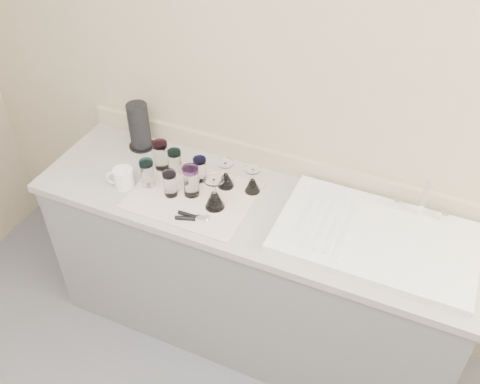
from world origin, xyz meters
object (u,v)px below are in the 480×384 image
at_px(tumbler_purple, 200,169).
at_px(tumbler_lavender, 191,181).
at_px(sink_unit, 377,237).
at_px(paper_towel_roll, 139,127).
at_px(white_mug, 123,178).
at_px(tumbler_blue, 170,184).
at_px(tumbler_teal, 161,155).
at_px(goblet_front_left, 215,197).
at_px(tumbler_cyan, 175,162).
at_px(can_opener, 193,218).
at_px(tumbler_magenta, 147,173).
at_px(goblet_back_left, 226,178).
at_px(goblet_back_right, 252,183).

xyz_separation_m(tumbler_purple, tumbler_lavender, (0.01, -0.11, 0.01)).
height_order(sink_unit, paper_towel_roll, paper_towel_roll).
bearing_deg(white_mug, tumbler_blue, 6.74).
distance_m(tumbler_teal, white_mug, 0.21).
distance_m(goblet_front_left, paper_towel_roll, 0.61).
xyz_separation_m(tumbler_purple, white_mug, (-0.31, -0.18, -0.02)).
distance_m(tumbler_cyan, can_opener, 0.34).
bearing_deg(tumbler_magenta, tumbler_teal, 93.49).
height_order(goblet_front_left, paper_towel_roll, paper_towel_roll).
height_order(goblet_back_left, goblet_front_left, goblet_front_left).
xyz_separation_m(goblet_back_left, goblet_back_right, (0.13, 0.02, -0.00)).
height_order(goblet_back_right, white_mug, goblet_back_right).
bearing_deg(tumbler_magenta, tumbler_lavender, 5.85).
xyz_separation_m(tumbler_blue, can_opener, (0.17, -0.11, -0.06)).
distance_m(tumbler_purple, can_opener, 0.28).
xyz_separation_m(can_opener, white_mug, (-0.41, 0.08, 0.03)).
height_order(goblet_back_right, goblet_front_left, goblet_front_left).
bearing_deg(goblet_back_left, white_mug, -157.11).
bearing_deg(tumbler_magenta, can_opener, -22.78).
distance_m(tumbler_purple, goblet_back_right, 0.26).
height_order(tumbler_cyan, tumbler_lavender, tumbler_lavender).
relative_size(tumbler_purple, goblet_back_right, 0.96).
distance_m(tumbler_magenta, white_mug, 0.12).
height_order(tumbler_teal, goblet_front_left, goblet_front_left).
bearing_deg(sink_unit, paper_towel_roll, 171.90).
height_order(tumbler_teal, tumbler_purple, tumbler_teal).
distance_m(tumbler_purple, goblet_front_left, 0.20).
height_order(sink_unit, white_mug, sink_unit).
height_order(tumbler_cyan, goblet_back_left, goblet_back_left).
distance_m(tumbler_blue, goblet_back_left, 0.26).
bearing_deg(can_opener, tumbler_purple, 110.21).
bearing_deg(white_mug, tumbler_purple, 29.55).
bearing_deg(white_mug, sink_unit, 6.21).
bearing_deg(tumbler_purple, tumbler_lavender, -84.59).
height_order(tumbler_magenta, tumbler_blue, tumbler_magenta).
bearing_deg(can_opener, sink_unit, 15.07).
xyz_separation_m(sink_unit, goblet_back_right, (-0.60, 0.08, 0.03)).
xyz_separation_m(tumbler_blue, tumbler_lavender, (0.08, 0.04, 0.01)).
xyz_separation_m(goblet_back_right, goblet_front_left, (-0.11, -0.17, 0.01)).
bearing_deg(tumbler_blue, tumbler_magenta, 171.10).
relative_size(tumbler_purple, can_opener, 0.83).
bearing_deg(can_opener, tumbler_teal, 139.43).
height_order(tumbler_blue, white_mug, tumbler_blue).
height_order(tumbler_cyan, goblet_front_left, goblet_front_left).
relative_size(tumbler_lavender, goblet_back_right, 1.16).
distance_m(tumbler_magenta, can_opener, 0.33).
relative_size(sink_unit, goblet_front_left, 5.12).
xyz_separation_m(sink_unit, tumbler_lavender, (-0.84, -0.06, 0.06)).
height_order(sink_unit, tumbler_blue, sink_unit).
bearing_deg(tumbler_blue, tumbler_lavender, 26.71).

